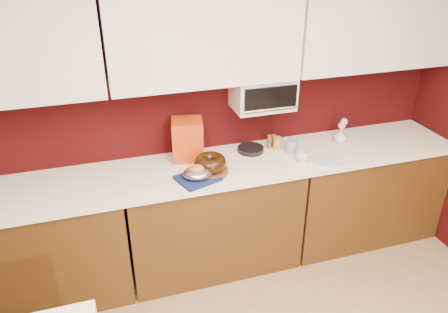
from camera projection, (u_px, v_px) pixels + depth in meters
name	position (u px, v px, depth m)	size (l,w,h in m)	color
wall_back	(200.00, 107.00, 3.33)	(4.00, 0.02, 2.50)	#320607
base_cabinet_left	(32.00, 251.00, 3.10)	(1.31, 0.58, 0.86)	#492C0E
base_cabinet_center	(212.00, 218.00, 3.45)	(1.31, 0.58, 0.86)	#492C0E
base_cabinet_right	(359.00, 191.00, 3.80)	(1.31, 0.58, 0.86)	#492C0E
countertop	(212.00, 168.00, 3.24)	(4.00, 0.62, 0.04)	white
upper_cabinet_center	(204.00, 32.00, 2.91)	(1.31, 0.33, 0.70)	white
upper_cabinet_right	(376.00, 21.00, 3.26)	(1.31, 0.33, 0.70)	white
toaster_oven	(262.00, 92.00, 3.27)	(0.45, 0.30, 0.25)	white
toaster_oven_door	(271.00, 99.00, 3.13)	(0.40, 0.02, 0.18)	black
toaster_oven_handle	(271.00, 109.00, 3.15)	(0.02, 0.02, 0.42)	silver
cake_base	(210.00, 171.00, 3.14)	(0.26, 0.26, 0.02)	brown
bundt_cake	(210.00, 163.00, 3.11)	(0.23, 0.23, 0.09)	black
navy_towel	(198.00, 178.00, 3.05)	(0.27, 0.23, 0.02)	#14204E
foil_ham_nest	(198.00, 173.00, 3.03)	(0.21, 0.18, 0.08)	silver
roasted_ham	(197.00, 170.00, 3.02)	(0.11, 0.09, 0.07)	#B07350
pandoro_box	(188.00, 139.00, 3.28)	(0.23, 0.21, 0.31)	#A81E0B
dark_pan	(251.00, 149.00, 3.44)	(0.21, 0.21, 0.04)	black
coffee_mug	(302.00, 155.00, 3.28)	(0.09, 0.09, 0.10)	silver
blue_jar	(292.00, 146.00, 3.40)	(0.09, 0.09, 0.10)	navy
flower_vase	(341.00, 135.00, 3.57)	(0.08, 0.08, 0.12)	silver
flower_pink	(342.00, 125.00, 3.53)	(0.06, 0.06, 0.06)	pink
flower_blue	(344.00, 122.00, 3.54)	(0.06, 0.06, 0.06)	#82A1D0
china_plate	(328.00, 161.00, 3.29)	(0.23, 0.23, 0.01)	silver
amber_bottle	(269.00, 142.00, 3.47)	(0.04, 0.04, 0.11)	brown
paper_cup	(277.00, 143.00, 3.46)	(0.07, 0.07, 0.10)	olive
amber_bottle_tall	(274.00, 140.00, 3.51)	(0.03, 0.03, 0.10)	brown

